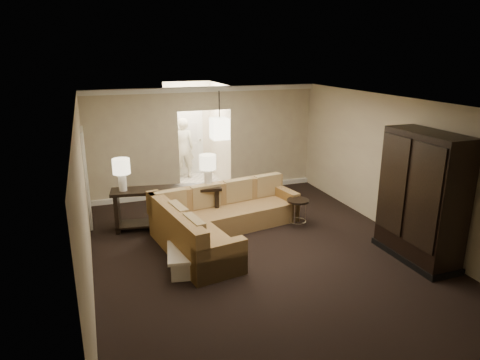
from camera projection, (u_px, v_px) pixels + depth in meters
name	position (u px, v px, depth m)	size (l,w,h in m)	color
ground	(264.00, 257.00, 7.91)	(8.00, 8.00, 0.00)	black
wall_back	(205.00, 141.00, 11.11)	(6.00, 0.04, 2.80)	beige
wall_front	(436.00, 309.00, 3.90)	(6.00, 0.04, 2.80)	beige
wall_left	(84.00, 205.00, 6.53)	(0.04, 8.00, 2.80)	beige
wall_right	(405.00, 169.00, 8.47)	(0.04, 8.00, 2.80)	beige
ceiling	(267.00, 105.00, 7.10)	(6.00, 8.00, 0.02)	white
crown_molding	(204.00, 89.00, 10.68)	(6.00, 0.10, 0.12)	silver
baseboard	(207.00, 191.00, 11.45)	(6.00, 0.10, 0.12)	silver
side_door	(86.00, 177.00, 9.17)	(0.05, 0.90, 2.10)	white
foyer	(193.00, 136.00, 12.34)	(1.44, 2.02, 2.80)	white
sectional_sofa	(219.00, 220.00, 8.64)	(3.28, 2.91, 0.94)	brown
coffee_table	(194.00, 259.00, 7.43)	(1.06, 1.06, 0.38)	white
console_table	(167.00, 204.00, 9.11)	(2.34, 0.86, 0.88)	black
armoire	(421.00, 200.00, 7.55)	(0.70, 1.63, 2.35)	black
drink_table	(298.00, 207.00, 9.21)	(0.48, 0.48, 0.60)	black
table_lamp_left	(121.00, 170.00, 8.71)	(0.35, 0.35, 0.68)	white
table_lamp_right	(208.00, 165.00, 9.03)	(0.35, 0.35, 0.68)	white
pendant_light	(220.00, 128.00, 9.77)	(0.38, 0.38, 1.09)	black
person	(183.00, 145.00, 12.58)	(0.72, 0.48, 1.99)	beige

